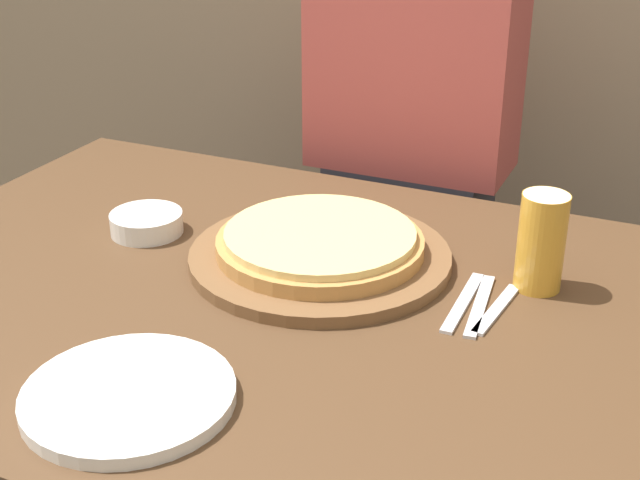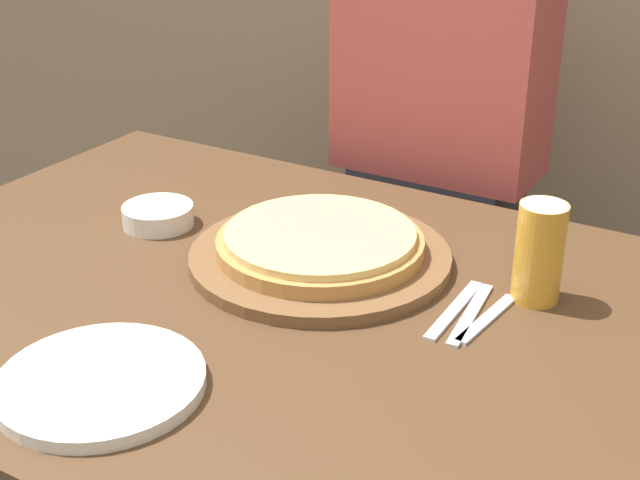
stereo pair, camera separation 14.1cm
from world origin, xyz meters
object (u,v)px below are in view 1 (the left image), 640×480
Objects in this scene: fork at (463,302)px; beer_glass at (542,238)px; side_bowl at (147,223)px; spoon at (497,309)px; dinner_knife at (480,306)px; dinner_plate at (129,396)px; pizza_on_board at (320,249)px; diner_person at (409,194)px.

beer_glass is at bearing 47.74° from fork.
spoon is (0.61, -0.02, -0.02)m from side_bowl.
spoon is (0.03, 0.00, 0.00)m from dinner_knife.
fork is (0.30, 0.40, -0.01)m from dinner_plate.
side_bowl reaches higher than spoon.
spoon is at bearing -1.72° from side_bowl.
dinner_plate reaches higher than dinner_knife.
dinner_plate is 0.50m from side_bowl.
pizza_on_board is 1.60× the size of dinner_plate.
dinner_plate is at bearing -97.37° from pizza_on_board.
beer_glass is at bearing 6.76° from side_bowl.
fork is (-0.09, -0.10, -0.08)m from beer_glass.
dinner_plate is 1.40× the size of fork.
dinner_knife is at bearing -7.50° from pizza_on_board.
side_bowl is at bearing 178.28° from spoon.
spoon is (0.30, -0.04, -0.02)m from pizza_on_board.
spoon is at bearing 0.00° from dinner_knife.
diner_person reaches higher than dinner_knife.
beer_glass reaches higher than side_bowl.
dinner_knife is (0.59, -0.02, -0.02)m from side_bowl.
dinner_knife is at bearing -1.79° from side_bowl.
dinner_knife is 0.14× the size of diner_person.
pizza_on_board is 0.32× the size of diner_person.
diner_person reaches higher than beer_glass.
beer_glass is 0.81× the size of dinner_knife.
side_bowl is (-0.65, -0.08, -0.06)m from beer_glass.
dinner_knife is 1.17× the size of spoon.
beer_glass is 0.62m from diner_person.
fork is 0.64m from diner_person.
pizza_on_board is 2.62× the size of spoon.
dinner_knife is at bearing 0.00° from fork.
fork is 0.03m from dinner_knife.
pizza_on_board is at bearing 173.13° from spoon.
diner_person is (-0.33, 0.57, -0.09)m from spoon.
side_bowl is at bearing 178.21° from dinner_knife.
beer_glass is at bearing -52.61° from diner_person.
side_bowl is 0.59m from dinner_knife.
dinner_plate is 2.11× the size of side_bowl.
side_bowl is 0.09× the size of diner_person.
dinner_plate is (-0.06, -0.44, -0.02)m from pizza_on_board.
dinner_knife is (-0.06, -0.10, -0.08)m from beer_glass.
spoon is at bearing -111.09° from beer_glass.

